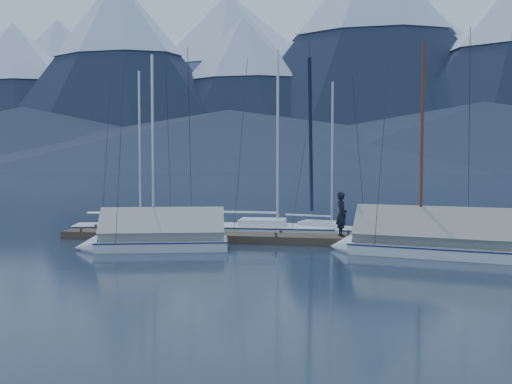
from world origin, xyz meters
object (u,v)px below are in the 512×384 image
at_px(sailboat_covered_near, 416,243).
at_px(person, 342,214).
at_px(sailboat_open_left, 150,229).
at_px(sailboat_open_mid, 288,232).
at_px(sailboat_open_right, 340,233).
at_px(sailboat_covered_far, 151,239).

xyz_separation_m(sailboat_covered_near, person, (-2.89, 2.12, 0.85)).
bearing_deg(sailboat_covered_near, sailboat_open_left, 160.85).
bearing_deg(sailboat_open_mid, sailboat_open_left, -179.62).
bearing_deg(sailboat_open_right, sailboat_covered_near, -57.55).
bearing_deg(sailboat_covered_far, sailboat_covered_near, 4.68).
bearing_deg(sailboat_open_mid, sailboat_covered_near, -38.59).
height_order(sailboat_open_mid, person, sailboat_open_mid).
bearing_deg(sailboat_covered_near, person, 143.76).
relative_size(sailboat_open_mid, person, 5.10).
bearing_deg(sailboat_covered_near, sailboat_open_mid, 141.41).
relative_size(sailboat_open_left, sailboat_covered_near, 1.00).
relative_size(sailboat_open_right, sailboat_covered_near, 0.91).
xyz_separation_m(sailboat_open_left, sailboat_open_right, (9.44, 0.45, -0.01)).
bearing_deg(sailboat_open_mid, person, -41.03).
relative_size(sailboat_open_mid, sailboat_covered_far, 1.14).
relative_size(sailboat_open_mid, sailboat_open_right, 1.20).
distance_m(sailboat_open_mid, sailboat_covered_near, 7.03).
xyz_separation_m(sailboat_open_left, sailboat_covered_near, (12.48, -4.33, 0.29)).
distance_m(sailboat_open_left, person, 9.91).
xyz_separation_m(sailboat_open_left, sailboat_open_mid, (6.99, 0.05, 0.02)).
bearing_deg(sailboat_covered_near, sailboat_open_right, 122.45).
xyz_separation_m(sailboat_covered_near, sailboat_covered_far, (-10.35, -0.85, -0.03)).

